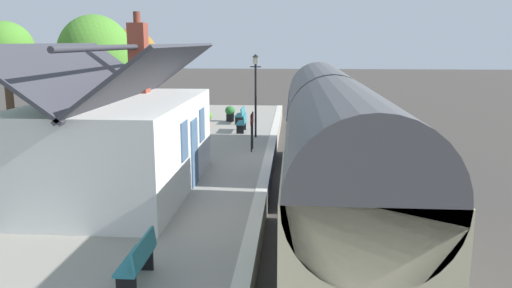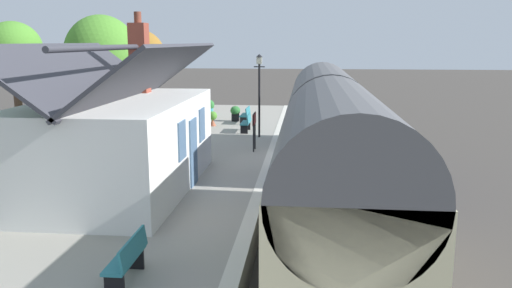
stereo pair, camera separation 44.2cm
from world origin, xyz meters
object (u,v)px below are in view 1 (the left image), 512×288
Objects in this scene: tree_behind_building at (95,55)px; planter_edge_far at (204,107)px; bench_mid_platform at (138,259)px; tree_mid_background at (5,50)px; train at (330,143)px; planter_corner_building at (208,118)px; bench_platform_end at (241,115)px; tree_far_left at (129,53)px; station_sign_board at (252,122)px; planter_under_sign at (230,113)px; bench_near_building at (243,122)px; lamp_post_platform at (256,80)px; station_building at (121,141)px.

planter_edge_far is at bearing -58.51° from tree_behind_building.
bench_mid_platform is 22.99m from tree_mid_background.
train is 17.34m from tree_behind_building.
planter_corner_building is (17.96, 1.69, -0.05)m from bench_mid_platform.
tree_far_left reaches higher than bench_platform_end.
station_sign_board is at bearing -5.51° from bench_mid_platform.
tree_mid_background is (11.97, 16.94, 2.56)m from train.
tree_behind_building is (19.00, 8.03, 3.22)m from bench_mid_platform.
planter_corner_building is (-1.76, 0.98, -0.05)m from planter_under_sign.
bench_near_building is at bearing -162.77° from planter_under_sign.
tree_far_left is at bearing 17.87° from bench_mid_platform.
planter_under_sign is 0.24× the size of lamp_post_platform.
bench_mid_platform and bench_platform_end have the same top height.
tree_far_left is (17.85, 11.89, 2.28)m from train.
station_building reaches higher than bench_near_building.
planter_edge_far reaches higher than bench_platform_end.
planter_corner_building is 4.64m from lamp_post_platform.
planter_under_sign is at bearing -85.10° from tree_mid_background.
lamp_post_platform is at bearing 1.40° from station_sign_board.
bench_platform_end is at bearing -9.86° from station_building.
bench_mid_platform is 0.36× the size of lamp_post_platform.
train is 4.44× the size of lamp_post_platform.
bench_platform_end is (19.10, 0.04, 0.00)m from bench_mid_platform.
planter_under_sign is 3.23m from planter_edge_far.
bench_mid_platform is 1.78× the size of planter_corner_building.
station_building is (-0.69, 6.29, 0.10)m from train.
bench_near_building reaches higher than planter_corner_building.
station_building is 5.12× the size of station_sign_board.
station_building is 5.74× the size of bench_near_building.
tree_far_left is at bearing 35.77° from station_sign_board.
planter_under_sign is 2.01m from planter_corner_building.
tree_mid_background is at bearing 64.60° from station_sign_board.
bench_near_building is at bearing -107.50° from tree_behind_building.
train is 21.84× the size of planter_corner_building.
train is 12.27× the size of bench_mid_platform.
tree_behind_building is (0.34, -4.94, -0.27)m from tree_mid_background.
station_sign_board is (-7.76, -1.87, 0.71)m from planter_under_sign.
station_building reaches higher than station_sign_board.
planter_under_sign is 0.14× the size of tree_mid_background.
planter_edge_far reaches higher than bench_mid_platform.
train is at bearing -151.77° from station_sign_board.
planter_edge_far is 11.46m from tree_mid_background.
planter_edge_far is 0.14× the size of tree_mid_background.
station_building is at bearing 21.09° from bench_mid_platform.
tree_mid_background is at bearing 91.91° from bench_platform_end.
bench_platform_end is 2.01m from planter_corner_building.
planter_under_sign is at bearing -142.80° from planter_edge_far.
tree_behind_building is (2.63, 8.35, 3.22)m from bench_near_building.
train reaches higher than planter_corner_building.
bench_mid_platform is 22.45m from planter_edge_far.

